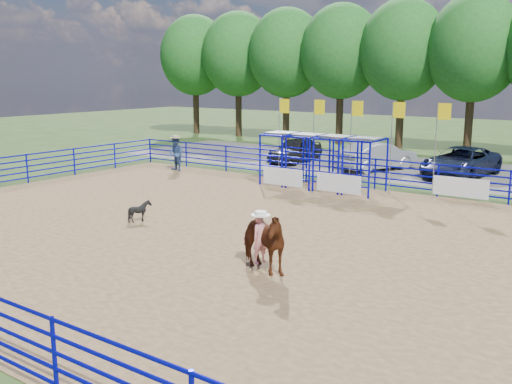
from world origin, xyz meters
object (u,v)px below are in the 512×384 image
car_a (295,150)px  car_c (461,162)px  horse_and_rider (261,238)px  car_b (377,156)px  calf (140,211)px  spectator_cowboy (176,154)px

car_a → car_c: 10.04m
horse_and_rider → car_b: 18.70m
calf → car_b: bearing=-32.5°
car_c → car_a: bearing=-169.1°
car_b → car_c: 4.57m
car_a → car_b: (5.48, 0.00, 0.05)m
horse_and_rider → car_c: (0.19, 18.68, -0.16)m
spectator_cowboy → car_a: bearing=61.5°
car_a → car_c: (10.03, 0.50, 0.03)m
car_a → car_c: car_c is taller
calf → spectator_cowboy: spectator_cowboy is taller
horse_and_rider → car_c: bearing=89.4°
spectator_cowboy → horse_and_rider: bearing=-39.7°
car_a → horse_and_rider: bearing=-62.1°
car_b → car_a: bearing=23.3°
calf → horse_and_rider: bearing=-130.2°
calf → car_b: size_ratio=0.16×
car_c → calf: bearing=-104.5°
horse_and_rider → car_a: horse_and_rider is taller
car_c → spectator_cowboy: bearing=-143.7°
calf → spectator_cowboy: bearing=12.1°
spectator_cowboy → car_c: (13.77, 7.40, -0.21)m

